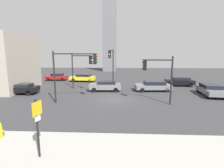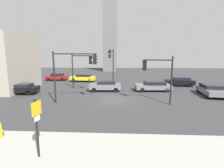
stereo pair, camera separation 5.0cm
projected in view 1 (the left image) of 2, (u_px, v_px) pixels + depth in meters
The scene contains 16 objects.
ground_plane at pixel (114, 99), 18.69m from camera, with size 95.17×95.17×0.00m, color #38383A.
sidewalk_corner at pixel (105, 151), 8.37m from camera, with size 31.09×3.64×0.15m, color #A8A59E.
direction_sign at pixel (37, 123), 7.53m from camera, with size 0.18×0.61×2.75m.
traffic_light_0 at pixel (158, 71), 16.45m from camera, with size 2.87×0.88×4.74m.
traffic_light_1 at pixel (75, 66), 16.85m from camera, with size 4.37×0.99×5.21m.
traffic_light_2 at pixel (81, 64), 22.74m from camera, with size 3.52×3.08×5.15m.
traffic_light_3 at pixel (112, 60), 24.61m from camera, with size 0.58×3.85×5.72m.
fire_hydrant at pixel (0, 130), 9.54m from camera, with size 0.34×0.24×0.91m.
car_0 at pixel (180, 81), 26.52m from camera, with size 4.44×2.04×1.44m.
car_1 at pixel (20, 88), 21.05m from camera, with size 4.49×2.20×1.31m.
car_2 at pixel (211, 90), 20.27m from camera, with size 2.62×4.90×1.34m.
car_3 at pixel (105, 86), 22.81m from camera, with size 4.30×2.08×1.37m.
car_4 at pixel (83, 78), 31.02m from camera, with size 4.64×2.24×1.39m.
car_5 at pixel (57, 77), 32.54m from camera, with size 4.04×2.05×1.39m.
car_6 at pixel (153, 86), 22.91m from camera, with size 4.88×2.43×1.35m.
skyline_tower at pixel (109, 13), 49.55m from camera, with size 3.95×3.95×34.62m, color slate.
Camera 1 is at (0.72, -18.13, 4.80)m, focal length 26.90 mm.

